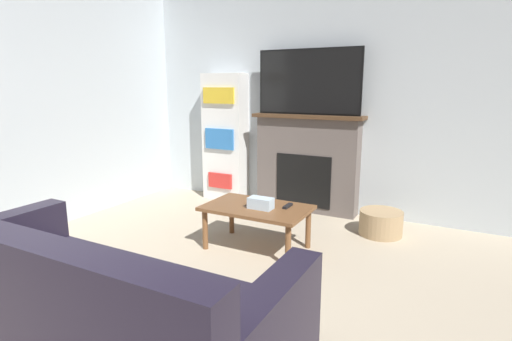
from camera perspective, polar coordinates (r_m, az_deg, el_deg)
name	(u,v)px	position (r m, az deg, el deg)	size (l,w,h in m)	color
wall_back	(319,97)	(4.81, 8.97, 10.30)	(5.51, 0.06, 2.70)	silver
wall_side	(36,99)	(4.63, -28.97, 8.91)	(0.06, 4.93, 2.70)	silver
fireplace	(307,163)	(4.79, 7.28, 1.08)	(1.33, 0.28, 1.15)	#605651
tv	(308,82)	(4.68, 7.50, 12.43)	(1.23, 0.03, 0.74)	black
couch	(93,321)	(2.35, -22.22, -19.32)	(2.07, 0.97, 0.89)	black
coffee_table	(257,212)	(3.66, 0.12, -5.93)	(0.95, 0.59, 0.40)	brown
tissue_box	(261,203)	(3.57, 0.67, -4.68)	(0.22, 0.12, 0.10)	silver
remote_control	(288,206)	(3.64, 4.55, -5.07)	(0.04, 0.15, 0.02)	black
bookshelf	(225,138)	(5.23, -4.43, 4.70)	(0.56, 0.29, 1.64)	white
storage_basket	(381,223)	(4.26, 17.40, -7.14)	(0.43, 0.43, 0.25)	tan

